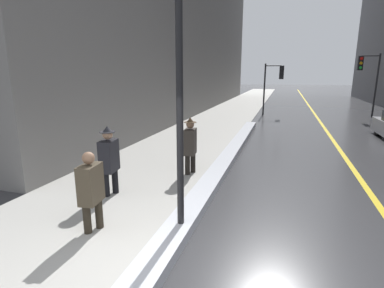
% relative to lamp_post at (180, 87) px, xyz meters
% --- Properties ---
extents(ground_plane, '(160.00, 160.00, 0.00)m').
position_rel_lamp_post_xyz_m(ground_plane, '(-0.19, -1.39, -2.64)').
color(ground_plane, '#38383A').
extents(sidewalk_slab, '(4.00, 80.00, 0.01)m').
position_rel_lamp_post_xyz_m(sidewalk_slab, '(-2.19, 13.61, -2.63)').
color(sidewalk_slab, '#B2AFA8').
rests_on(sidewalk_slab, ground).
extents(road_centre_stripe, '(0.16, 80.00, 0.00)m').
position_rel_lamp_post_xyz_m(road_centre_stripe, '(3.81, 13.61, -2.64)').
color(road_centre_stripe, gold).
rests_on(road_centre_stripe, ground).
extents(snow_bank_curb, '(0.51, 14.72, 0.21)m').
position_rel_lamp_post_xyz_m(snow_bank_curb, '(-0.04, 4.77, -2.53)').
color(snow_bank_curb, silver).
rests_on(snow_bank_curb, ground).
extents(building_facade_left, '(6.00, 36.00, 16.72)m').
position_rel_lamp_post_xyz_m(building_facade_left, '(-7.19, 18.61, 5.72)').
color(building_facade_left, slate).
rests_on(building_facade_left, ground).
extents(lamp_post, '(0.28, 0.28, 4.34)m').
position_rel_lamp_post_xyz_m(lamp_post, '(0.00, 0.00, 0.00)').
color(lamp_post, black).
rests_on(lamp_post, ground).
extents(traffic_light_near, '(1.31, 0.32, 3.52)m').
position_rel_lamp_post_xyz_m(traffic_light_near, '(0.93, 17.27, -0.10)').
color(traffic_light_near, black).
rests_on(traffic_light_near, ground).
extents(traffic_light_far, '(1.31, 0.37, 4.10)m').
position_rel_lamp_post_xyz_m(traffic_light_far, '(6.64, 17.69, 0.33)').
color(traffic_light_far, black).
rests_on(traffic_light_far, ground).
extents(pedestrian_trailing, '(0.34, 0.52, 1.52)m').
position_rel_lamp_post_xyz_m(pedestrian_trailing, '(-1.58, -0.39, -1.80)').
color(pedestrian_trailing, '#2A241B').
rests_on(pedestrian_trailing, ground).
extents(pedestrian_in_fedora, '(0.36, 0.55, 1.68)m').
position_rel_lamp_post_xyz_m(pedestrian_in_fedora, '(-2.19, 1.19, -1.72)').
color(pedestrian_in_fedora, black).
rests_on(pedestrian_in_fedora, ground).
extents(pedestrian_with_shoulder_bag, '(0.36, 0.74, 1.65)m').
position_rel_lamp_post_xyz_m(pedestrian_with_shoulder_bag, '(-0.84, 3.27, -1.74)').
color(pedestrian_with_shoulder_bag, black).
rests_on(pedestrian_with_shoulder_bag, ground).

